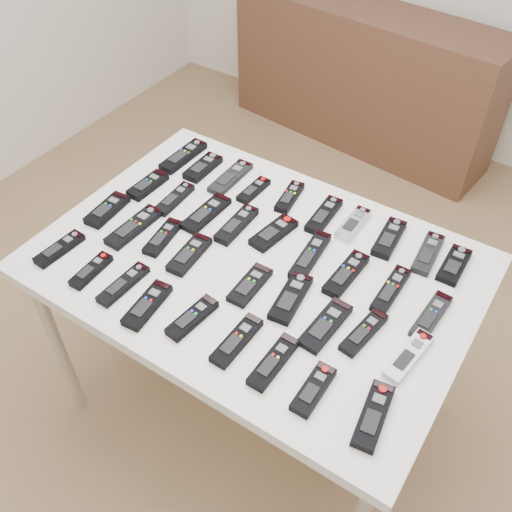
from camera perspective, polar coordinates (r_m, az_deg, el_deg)
The scene contains 40 objects.
ground at distance 2.33m, azimuth 1.91°, elevation -12.80°, with size 4.00×4.00×0.00m, color olive.
table at distance 1.71m, azimuth -0.00°, elevation -1.84°, with size 1.25×0.88×0.78m.
sideboard at distance 3.46m, azimuth 10.61°, elevation 17.11°, with size 1.57×0.38×0.78m, color #482D1D.
remote_0 at distance 2.07m, azimuth -7.27°, elevation 9.88°, with size 0.06×0.20×0.02m, color black.
remote_1 at distance 2.01m, azimuth -5.33°, elevation 8.82°, with size 0.06×0.16×0.02m, color black.
remote_2 at distance 1.96m, azimuth -2.56°, elevation 7.85°, with size 0.06×0.19×0.02m, color black.
remote_3 at distance 1.90m, azimuth -0.24°, elevation 6.60°, with size 0.04×0.14×0.02m, color black.
remote_4 at distance 1.88m, azimuth 3.38°, elevation 5.91°, with size 0.05×0.15×0.02m, color black.
remote_5 at distance 1.82m, azimuth 6.81°, elevation 4.08°, with size 0.05×0.18×0.02m, color black.
remote_6 at distance 1.80m, azimuth 9.71°, elevation 3.19°, with size 0.05×0.16×0.02m, color #B7B7BC.
remote_7 at distance 1.77m, azimuth 13.16°, elevation 1.75°, with size 0.06×0.17×0.02m, color black.
remote_8 at distance 1.75m, azimuth 16.81°, elevation 0.25°, with size 0.05×0.18×0.02m, color black.
remote_9 at distance 1.74m, azimuth 19.20°, elevation -0.86°, with size 0.06×0.15×0.02m, color black.
remote_10 at distance 1.96m, azimuth -10.77°, elevation 6.98°, with size 0.06×0.15×0.02m, color black.
remote_11 at distance 1.89m, azimuth -8.15°, elevation 5.70°, with size 0.05×0.17×0.02m, color black.
remote_12 at distance 1.82m, azimuth -5.01°, elevation 4.28°, with size 0.06×0.19×0.02m, color black.
remote_13 at distance 1.77m, azimuth -1.95°, elevation 3.18°, with size 0.05×0.18×0.02m, color black.
remote_14 at distance 1.74m, azimuth 1.78°, elevation 2.34°, with size 0.06×0.17×0.02m, color black.
remote_15 at distance 1.68m, azimuth 5.43°, elevation 0.04°, with size 0.05×0.21×0.02m, color black.
remote_16 at distance 1.64m, azimuth 9.00°, elevation -1.78°, with size 0.05×0.19×0.02m, color black.
remote_17 at distance 1.62m, azimuth 13.33°, elevation -3.30°, with size 0.05×0.18×0.02m, color black.
remote_18 at distance 1.59m, azimuth 17.10°, elevation -5.75°, with size 0.05×0.18×0.02m, color black.
remote_19 at distance 1.88m, azimuth -14.66°, elevation 4.50°, with size 0.06×0.16×0.02m, color black.
remote_20 at distance 1.80m, azimuth -12.11°, elevation 2.88°, with size 0.06×0.20×0.02m, color black.
remote_21 at distance 1.75m, azimuth -9.30°, elevation 1.88°, with size 0.05×0.16×0.02m, color black.
remote_22 at distance 1.68m, azimuth -6.68°, elevation 0.18°, with size 0.06×0.17×0.02m, color black.
remote_23 at distance 1.59m, azimuth -0.61°, elevation -2.91°, with size 0.06×0.16×0.02m, color black.
remote_24 at distance 1.56m, azimuth 3.50°, elevation -4.17°, with size 0.06×0.18×0.02m, color black.
remote_25 at distance 1.51m, azimuth 6.97°, elevation -6.88°, with size 0.06×0.18×0.02m, color black.
remote_26 at distance 1.51m, azimuth 10.73°, elevation -7.50°, with size 0.05×0.17×0.02m, color black.
remote_27 at distance 1.49m, azimuth 14.99°, elevation -9.64°, with size 0.05×0.18×0.02m, color silver.
remote_28 at distance 1.79m, azimuth -19.05°, elevation 0.70°, with size 0.05×0.16×0.02m, color black.
remote_29 at distance 1.70m, azimuth -16.16°, elevation -1.39°, with size 0.04×0.14×0.02m, color black.
remote_30 at distance 1.64m, azimuth -13.12°, elevation -2.76°, with size 0.04×0.17×0.02m, color black.
remote_31 at distance 1.57m, azimuth -10.82°, elevation -4.82°, with size 0.06×0.17×0.02m, color black.
remote_32 at distance 1.52m, azimuth -6.40°, elevation -6.15°, with size 0.05×0.16×0.02m, color black.
remote_33 at distance 1.47m, azimuth -1.93°, elevation -8.43°, with size 0.05×0.17×0.02m, color black.
remote_34 at distance 1.43m, azimuth 1.75°, elevation -10.54°, with size 0.05×0.17×0.02m, color black.
remote_35 at distance 1.40m, azimuth 5.76°, elevation -13.12°, with size 0.05×0.15×0.02m, color black.
remote_36 at distance 1.38m, azimuth 11.65°, elevation -15.36°, with size 0.05×0.18×0.02m, color black.
Camera 1 is at (0.62, -1.08, 1.97)m, focal length 40.00 mm.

